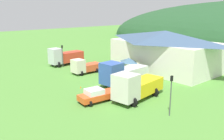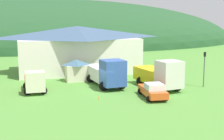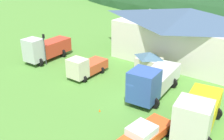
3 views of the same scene
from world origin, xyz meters
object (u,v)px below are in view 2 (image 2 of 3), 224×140
at_px(traffic_cone_near_pickup, 145,94).
at_px(depot_building, 77,48).
at_px(light_truck_cream, 35,81).
at_px(box_truck_blue, 106,73).
at_px(play_shed_cream, 76,70).
at_px(flatbed_truck_yellow, 160,75).
at_px(traffic_light_east, 204,66).
at_px(service_pickup_orange, 153,90).
at_px(traffic_cone_mid_row, 99,99).

bearing_deg(traffic_cone_near_pickup, depot_building, 105.19).
bearing_deg(light_truck_cream, box_truck_blue, 93.96).
bearing_deg(play_shed_cream, traffic_cone_near_pickup, -56.67).
xyz_separation_m(flatbed_truck_yellow, traffic_cone_near_pickup, (-2.65, -1.79, -1.73)).
distance_m(light_truck_cream, flatbed_truck_yellow, 14.68).
xyz_separation_m(depot_building, traffic_light_east, (12.78, -15.66, -1.02)).
distance_m(depot_building, traffic_cone_near_pickup, 17.81).
relative_size(light_truck_cream, traffic_cone_near_pickup, 10.68).
xyz_separation_m(light_truck_cream, traffic_light_east, (20.02, -3.08, 1.40)).
relative_size(play_shed_cream, service_pickup_orange, 0.59).
distance_m(play_shed_cream, service_pickup_orange, 12.95).
bearing_deg(light_truck_cream, traffic_cone_mid_row, 51.47).
height_order(light_truck_cream, service_pickup_orange, light_truck_cream).
relative_size(light_truck_cream, service_pickup_orange, 1.04).
bearing_deg(light_truck_cream, service_pickup_orange, 61.92).
xyz_separation_m(play_shed_cream, light_truck_cream, (-5.69, -5.06, -0.26)).
xyz_separation_m(depot_building, service_pickup_orange, (4.67, -18.86, -2.83)).
bearing_deg(play_shed_cream, depot_building, 78.37).
relative_size(service_pickup_orange, traffic_cone_near_pickup, 10.26).
relative_size(depot_building, play_shed_cream, 6.47).
bearing_deg(play_shed_cream, flatbed_truck_yellow, -40.59).
distance_m(depot_building, box_truck_blue, 12.18).
bearing_deg(traffic_cone_mid_row, traffic_light_east, 7.93).
bearing_deg(box_truck_blue, traffic_cone_near_pickup, 27.48).
bearing_deg(light_truck_cream, play_shed_cream, 131.36).
bearing_deg(flatbed_truck_yellow, traffic_cone_near_pickup, -64.03).
bearing_deg(service_pickup_orange, traffic_cone_mid_row, -97.39).
height_order(play_shed_cream, service_pickup_orange, play_shed_cream).
distance_m(light_truck_cream, traffic_cone_mid_row, 8.15).
bearing_deg(traffic_cone_mid_row, depot_building, 87.01).
bearing_deg(traffic_cone_near_pickup, traffic_cone_mid_row, -172.19).
bearing_deg(service_pickup_orange, traffic_cone_near_pickup, -171.51).
height_order(depot_building, light_truck_cream, depot_building).
distance_m(depot_building, play_shed_cream, 7.98).
bearing_deg(play_shed_cream, traffic_cone_mid_row, -86.40).
distance_m(box_truck_blue, traffic_cone_mid_row, 6.34).
distance_m(traffic_cone_near_pickup, traffic_cone_mid_row, 5.53).
bearing_deg(flatbed_truck_yellow, traffic_light_east, 75.55).
bearing_deg(service_pickup_orange, flatbed_truck_yellow, 151.95).
relative_size(light_truck_cream, traffic_cone_mid_row, 9.17).
distance_m(flatbed_truck_yellow, traffic_cone_mid_row, 8.70).
xyz_separation_m(box_truck_blue, service_pickup_orange, (3.23, -6.92, -0.88)).
distance_m(light_truck_cream, traffic_cone_near_pickup, 12.60).
distance_m(flatbed_truck_yellow, service_pickup_orange, 4.69).
relative_size(box_truck_blue, service_pickup_orange, 1.67).
distance_m(depot_building, service_pickup_orange, 19.64).
bearing_deg(box_truck_blue, light_truck_cream, -90.91).
distance_m(depot_building, traffic_cone_mid_row, 17.97).
distance_m(depot_building, flatbed_truck_yellow, 16.79).
height_order(flatbed_truck_yellow, traffic_cone_near_pickup, flatbed_truck_yellow).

